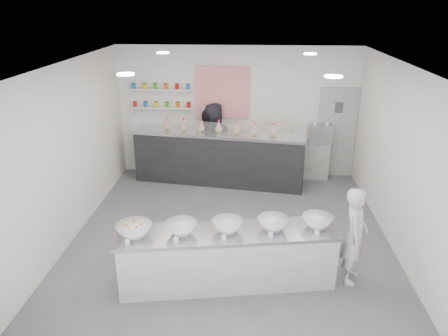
# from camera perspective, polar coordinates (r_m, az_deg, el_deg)

# --- Properties ---
(floor) EXTENTS (6.00, 6.00, 0.00)m
(floor) POSITION_cam_1_polar(r_m,az_deg,el_deg) (7.95, 0.87, -8.50)
(floor) COLOR #515156
(floor) RESTS_ON ground
(ceiling) EXTENTS (6.00, 6.00, 0.00)m
(ceiling) POSITION_cam_1_polar(r_m,az_deg,el_deg) (6.97, 1.01, 13.47)
(ceiling) COLOR white
(ceiling) RESTS_ON floor
(back_wall) EXTENTS (5.50, 0.00, 5.50)m
(back_wall) POSITION_cam_1_polar(r_m,az_deg,el_deg) (10.20, 1.79, 7.34)
(back_wall) COLOR white
(back_wall) RESTS_ON floor
(left_wall) EXTENTS (0.00, 6.00, 6.00)m
(left_wall) POSITION_cam_1_polar(r_m,az_deg,el_deg) (7.94, -19.32, 2.09)
(left_wall) COLOR white
(left_wall) RESTS_ON floor
(right_wall) EXTENTS (0.00, 6.00, 6.00)m
(right_wall) POSITION_cam_1_polar(r_m,az_deg,el_deg) (7.71, 21.82, 1.19)
(right_wall) COLOR white
(right_wall) RESTS_ON floor
(back_door) EXTENTS (0.88, 0.04, 2.10)m
(back_door) POSITION_cam_1_polar(r_m,az_deg,el_deg) (10.47, 14.48, 4.48)
(back_door) COLOR #9F9F9D
(back_door) RESTS_ON floor
(pattern_panel) EXTENTS (1.25, 0.03, 1.20)m
(pattern_panel) POSITION_cam_1_polar(r_m,az_deg,el_deg) (10.10, -0.20, 9.82)
(pattern_panel) COLOR #E53540
(pattern_panel) RESTS_ON back_wall
(jar_shelf_lower) EXTENTS (1.45, 0.22, 0.04)m
(jar_shelf_lower) POSITION_cam_1_polar(r_m,az_deg,el_deg) (10.29, -8.10, 7.83)
(jar_shelf_lower) COLOR silver
(jar_shelf_lower) RESTS_ON back_wall
(jar_shelf_upper) EXTENTS (1.45, 0.22, 0.04)m
(jar_shelf_upper) POSITION_cam_1_polar(r_m,az_deg,el_deg) (10.20, -8.23, 10.12)
(jar_shelf_upper) COLOR silver
(jar_shelf_upper) RESTS_ON back_wall
(preserve_jars) EXTENTS (1.45, 0.10, 0.56)m
(preserve_jars) POSITION_cam_1_polar(r_m,az_deg,el_deg) (10.21, -8.21, 9.33)
(preserve_jars) COLOR #C10900
(preserve_jars) RESTS_ON jar_shelf_lower
(downlight_0) EXTENTS (0.24, 0.24, 0.02)m
(downlight_0) POSITION_cam_1_polar(r_m,az_deg,el_deg) (6.22, -12.73, 11.86)
(downlight_0) COLOR white
(downlight_0) RESTS_ON ceiling
(downlight_1) EXTENTS (0.24, 0.24, 0.02)m
(downlight_1) POSITION_cam_1_polar(r_m,az_deg,el_deg) (6.07, 14.12, 11.52)
(downlight_1) COLOR white
(downlight_1) RESTS_ON ceiling
(downlight_2) EXTENTS (0.24, 0.24, 0.02)m
(downlight_2) POSITION_cam_1_polar(r_m,az_deg,el_deg) (8.73, -7.98, 14.69)
(downlight_2) COLOR white
(downlight_2) RESTS_ON ceiling
(downlight_3) EXTENTS (0.24, 0.24, 0.02)m
(downlight_3) POSITION_cam_1_polar(r_m,az_deg,el_deg) (8.62, 11.20, 14.42)
(downlight_3) COLOR white
(downlight_3) RESTS_ON ceiling
(prep_counter) EXTENTS (3.24, 1.22, 0.86)m
(prep_counter) POSITION_cam_1_polar(r_m,az_deg,el_deg) (6.47, 0.44, -11.61)
(prep_counter) COLOR #979793
(prep_counter) RESTS_ON floor
(back_bar) EXTENTS (3.90, 1.26, 1.19)m
(back_bar) POSITION_cam_1_polar(r_m,az_deg,el_deg) (9.84, -0.66, 1.31)
(back_bar) COLOR black
(back_bar) RESTS_ON floor
(sneeze_guard) EXTENTS (3.75, 0.57, 0.32)m
(sneeze_guard) POSITION_cam_1_polar(r_m,az_deg,el_deg) (9.29, -1.15, 5.02)
(sneeze_guard) COLOR white
(sneeze_guard) RESTS_ON back_bar
(espresso_ledge) EXTENTS (1.17, 0.37, 0.87)m
(espresso_ledge) POSITION_cam_1_polar(r_m,az_deg,el_deg) (10.36, 10.27, 1.08)
(espresso_ledge) COLOR #979793
(espresso_ledge) RESTS_ON floor
(espresso_machine) EXTENTS (0.51, 0.35, 0.39)m
(espresso_machine) POSITION_cam_1_polar(r_m,az_deg,el_deg) (10.22, 12.50, 4.35)
(espresso_machine) COLOR #93969E
(espresso_machine) RESTS_ON espresso_ledge
(cup_stacks) EXTENTS (0.24, 0.24, 0.32)m
(cup_stacks) POSITION_cam_1_polar(r_m,az_deg,el_deg) (10.14, 8.45, 4.30)
(cup_stacks) COLOR tan
(cup_stacks) RESTS_ON espresso_ledge
(prep_bowls) EXTENTS (3.09, 1.03, 0.18)m
(prep_bowls) POSITION_cam_1_polar(r_m,az_deg,el_deg) (6.20, 0.46, -7.57)
(prep_bowls) COLOR white
(prep_bowls) RESTS_ON prep_counter
(label_cards) EXTENTS (2.66, 0.04, 0.07)m
(label_cards) POSITION_cam_1_polar(r_m,az_deg,el_deg) (5.77, -0.74, -10.55)
(label_cards) COLOR white
(label_cards) RESTS_ON prep_counter
(cookie_bags) EXTENTS (2.56, 0.54, 0.28)m
(cookie_bags) POSITION_cam_1_polar(r_m,az_deg,el_deg) (9.61, -0.68, 5.44)
(cookie_bags) COLOR #C35A87
(cookie_bags) RESTS_ON back_bar
(woman_prep) EXTENTS (0.48, 0.61, 1.48)m
(woman_prep) POSITION_cam_1_polar(r_m,az_deg,el_deg) (6.66, 16.70, -8.46)
(woman_prep) COLOR silver
(woman_prep) RESTS_ON floor
(staff_left) EXTENTS (0.91, 0.77, 1.63)m
(staff_left) POSITION_cam_1_polar(r_m,az_deg,el_deg) (10.03, -2.24, 3.02)
(staff_left) COLOR black
(staff_left) RESTS_ON floor
(staff_right) EXTENTS (0.94, 0.68, 1.79)m
(staff_right) POSITION_cam_1_polar(r_m,az_deg,el_deg) (10.01, -1.34, 3.47)
(staff_right) COLOR black
(staff_right) RESTS_ON floor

